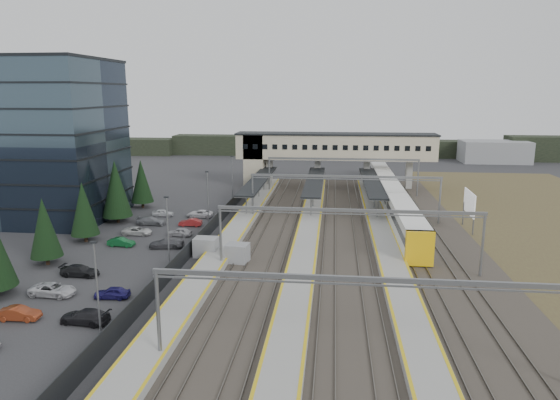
# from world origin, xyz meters

# --- Properties ---
(ground) EXTENTS (220.00, 220.00, 0.00)m
(ground) POSITION_xyz_m (0.00, 0.00, 0.00)
(ground) COLOR #2B2B2D
(ground) RESTS_ON ground
(office_building) EXTENTS (24.30, 18.30, 24.30)m
(office_building) POSITION_xyz_m (-36.00, 12.00, 12.19)
(office_building) COLOR #30414C
(office_building) RESTS_ON ground
(conifer_row) EXTENTS (4.42, 49.82, 9.50)m
(conifer_row) POSITION_xyz_m (-22.00, -3.86, 4.84)
(conifer_row) COLOR black
(conifer_row) RESTS_ON ground
(car_park) EXTENTS (10.55, 44.26, 1.28)m
(car_park) POSITION_xyz_m (-13.90, -5.02, 0.60)
(car_park) COLOR silver
(car_park) RESTS_ON ground
(lampposts) EXTENTS (0.50, 53.25, 8.07)m
(lampposts) POSITION_xyz_m (-8.00, 1.25, 4.34)
(lampposts) COLOR slate
(lampposts) RESTS_ON ground
(fence) EXTENTS (0.08, 90.00, 2.00)m
(fence) POSITION_xyz_m (-6.50, 5.00, 1.00)
(fence) COLOR #26282B
(fence) RESTS_ON ground
(relay_cabin_near) EXTENTS (2.84, 2.13, 2.30)m
(relay_cabin_near) POSITION_xyz_m (-4.71, -4.16, 1.15)
(relay_cabin_near) COLOR gray
(relay_cabin_near) RESTS_ON ground
(relay_cabin_far) EXTENTS (2.75, 2.38, 2.31)m
(relay_cabin_far) POSITION_xyz_m (-0.49, -6.27, 1.15)
(relay_cabin_far) COLOR gray
(relay_cabin_far) RESTS_ON ground
(rail_corridor) EXTENTS (34.00, 90.00, 0.92)m
(rail_corridor) POSITION_xyz_m (9.34, 5.00, 0.29)
(rail_corridor) COLOR #38322A
(rail_corridor) RESTS_ON ground
(canopies) EXTENTS (23.10, 30.00, 3.28)m
(canopies) POSITION_xyz_m (7.00, 27.00, 3.92)
(canopies) COLOR black
(canopies) RESTS_ON ground
(footbridge) EXTENTS (40.40, 6.40, 11.20)m
(footbridge) POSITION_xyz_m (7.70, 42.00, 7.93)
(footbridge) COLOR #C4BB94
(footbridge) RESTS_ON ground
(gantries) EXTENTS (28.40, 62.28, 7.17)m
(gantries) POSITION_xyz_m (12.00, 3.00, 6.00)
(gantries) COLOR slate
(gantries) RESTS_ON ground
(train) EXTENTS (3.15, 65.75, 3.96)m
(train) POSITION_xyz_m (20.00, 26.67, 2.25)
(train) COLOR white
(train) RESTS_ON ground
(billboard) EXTENTS (0.37, 6.52, 5.63)m
(billboard) POSITION_xyz_m (29.52, 11.27, 3.82)
(billboard) COLOR slate
(billboard) RESTS_ON ground
(treeline_far) EXTENTS (170.00, 19.00, 7.00)m
(treeline_far) POSITION_xyz_m (23.81, 92.28, 2.95)
(treeline_far) COLOR black
(treeline_far) RESTS_ON ground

